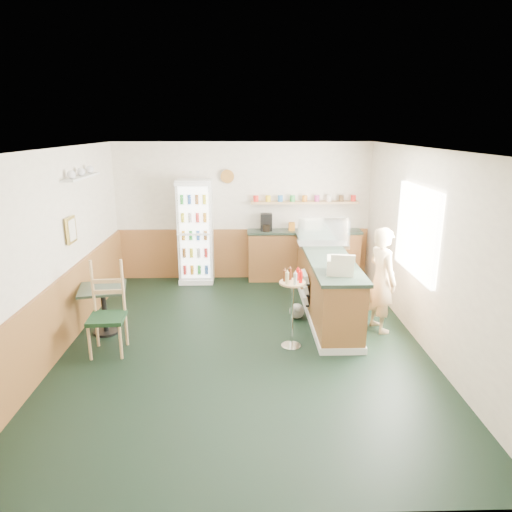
{
  "coord_description": "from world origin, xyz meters",
  "views": [
    {
      "loc": [
        0.04,
        -5.92,
        2.97
      ],
      "look_at": [
        0.2,
        0.6,
        1.12
      ],
      "focal_mm": 32.0,
      "sensor_mm": 36.0,
      "label": 1
    }
  ],
  "objects_px": {
    "shopkeeper": "(382,280)",
    "condiment_stand": "(292,298)",
    "cafe_chair": "(108,305)",
    "display_case": "(323,233)",
    "cash_register": "(340,266)",
    "drinks_fridge": "(196,232)",
    "cafe_table": "(104,301)"
  },
  "relations": [
    {
      "from": "shopkeeper",
      "to": "condiment_stand",
      "type": "xyz_separation_m",
      "value": [
        -1.38,
        -0.54,
        -0.07
      ]
    },
    {
      "from": "condiment_stand",
      "to": "cafe_chair",
      "type": "height_order",
      "value": "cafe_chair"
    },
    {
      "from": "display_case",
      "to": "cash_register",
      "type": "height_order",
      "value": "display_case"
    },
    {
      "from": "drinks_fridge",
      "to": "cash_register",
      "type": "xyz_separation_m",
      "value": [
        2.28,
        -2.65,
        0.11
      ]
    },
    {
      "from": "display_case",
      "to": "cafe_table",
      "type": "distance_m",
      "value": 3.67
    },
    {
      "from": "display_case",
      "to": "drinks_fridge",
      "type": "bearing_deg",
      "value": 152.44
    },
    {
      "from": "display_case",
      "to": "cash_register",
      "type": "relative_size",
      "value": 2.2
    },
    {
      "from": "display_case",
      "to": "cafe_table",
      "type": "xyz_separation_m",
      "value": [
        -3.4,
        -1.17,
        -0.74
      ]
    },
    {
      "from": "cash_register",
      "to": "condiment_stand",
      "type": "height_order",
      "value": "cash_register"
    },
    {
      "from": "cafe_chair",
      "to": "cafe_table",
      "type": "bearing_deg",
      "value": 110.0
    },
    {
      "from": "cafe_table",
      "to": "cafe_chair",
      "type": "distance_m",
      "value": 0.58
    },
    {
      "from": "shopkeeper",
      "to": "condiment_stand",
      "type": "bearing_deg",
      "value": 94.58
    },
    {
      "from": "cafe_chair",
      "to": "shopkeeper",
      "type": "bearing_deg",
      "value": 4.39
    },
    {
      "from": "condiment_stand",
      "to": "cafe_table",
      "type": "height_order",
      "value": "condiment_stand"
    },
    {
      "from": "shopkeeper",
      "to": "cafe_chair",
      "type": "bearing_deg",
      "value": 81.15
    },
    {
      "from": "condiment_stand",
      "to": "cafe_table",
      "type": "bearing_deg",
      "value": 169.31
    },
    {
      "from": "shopkeeper",
      "to": "cafe_chair",
      "type": "xyz_separation_m",
      "value": [
        -3.88,
        -0.54,
        -0.14
      ]
    },
    {
      "from": "cash_register",
      "to": "drinks_fridge",
      "type": "bearing_deg",
      "value": 140.96
    },
    {
      "from": "drinks_fridge",
      "to": "display_case",
      "type": "height_order",
      "value": "drinks_fridge"
    },
    {
      "from": "cash_register",
      "to": "shopkeeper",
      "type": "distance_m",
      "value": 0.83
    },
    {
      "from": "drinks_fridge",
      "to": "cash_register",
      "type": "height_order",
      "value": "drinks_fridge"
    },
    {
      "from": "drinks_fridge",
      "to": "condiment_stand",
      "type": "distance_m",
      "value": 3.3
    },
    {
      "from": "cafe_table",
      "to": "drinks_fridge",
      "type": "bearing_deg",
      "value": 64.61
    },
    {
      "from": "shopkeeper",
      "to": "cafe_table",
      "type": "bearing_deg",
      "value": 73.56
    },
    {
      "from": "drinks_fridge",
      "to": "shopkeeper",
      "type": "bearing_deg",
      "value": -38.09
    },
    {
      "from": "cash_register",
      "to": "cafe_table",
      "type": "relative_size",
      "value": 0.49
    },
    {
      "from": "drinks_fridge",
      "to": "cafe_table",
      "type": "height_order",
      "value": "drinks_fridge"
    },
    {
      "from": "cafe_table",
      "to": "display_case",
      "type": "bearing_deg",
      "value": 19.04
    },
    {
      "from": "display_case",
      "to": "shopkeeper",
      "type": "xyz_separation_m",
      "value": [
        0.7,
        -1.15,
        -0.45
      ]
    },
    {
      "from": "display_case",
      "to": "cash_register",
      "type": "distance_m",
      "value": 1.47
    },
    {
      "from": "shopkeeper",
      "to": "cafe_table",
      "type": "relative_size",
      "value": 2.05
    },
    {
      "from": "cafe_table",
      "to": "condiment_stand",
      "type": "bearing_deg",
      "value": -10.69
    }
  ]
}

